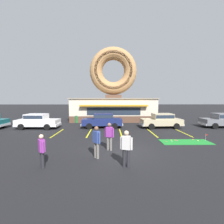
# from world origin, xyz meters

# --- Properties ---
(ground_plane) EXTENTS (160.00, 160.00, 0.00)m
(ground_plane) POSITION_xyz_m (0.00, 0.00, 0.00)
(ground_plane) COLOR black
(donut_shop_building) EXTENTS (12.30, 6.75, 10.96)m
(donut_shop_building) POSITION_xyz_m (-0.20, 13.94, 3.74)
(donut_shop_building) COLOR brown
(donut_shop_building) RESTS_ON ground
(putting_mat) EXTENTS (3.66, 1.39, 0.03)m
(putting_mat) POSITION_xyz_m (4.92, 1.85, 0.01)
(putting_mat) COLOR #1E842D
(putting_mat) RESTS_ON ground
(mini_donut_near_left) EXTENTS (0.13, 0.13, 0.04)m
(mini_donut_near_left) POSITION_xyz_m (5.79, 2.39, 0.05)
(mini_donut_near_left) COLOR #D17F47
(mini_donut_near_left) RESTS_ON putting_mat
(mini_donut_near_right) EXTENTS (0.13, 0.13, 0.04)m
(mini_donut_near_right) POSITION_xyz_m (4.42, 2.12, 0.05)
(mini_donut_near_right) COLOR #D8667F
(mini_donut_near_right) RESTS_ON putting_mat
(mini_donut_mid_left) EXTENTS (0.13, 0.13, 0.04)m
(mini_donut_mid_left) POSITION_xyz_m (3.47, 1.84, 0.05)
(mini_donut_mid_left) COLOR #A5724C
(mini_donut_mid_left) RESTS_ON putting_mat
(mini_donut_mid_centre) EXTENTS (0.13, 0.13, 0.04)m
(mini_donut_mid_centre) POSITION_xyz_m (4.30, 2.24, 0.05)
(mini_donut_mid_centre) COLOR #D17F47
(mini_donut_mid_centre) RESTS_ON putting_mat
(mini_donut_mid_right) EXTENTS (0.13, 0.13, 0.04)m
(mini_donut_mid_right) POSITION_xyz_m (6.00, 2.09, 0.05)
(mini_donut_mid_right) COLOR #E5C666
(mini_donut_mid_right) RESTS_ON putting_mat
(mini_donut_far_left) EXTENTS (0.13, 0.13, 0.04)m
(mini_donut_far_left) POSITION_xyz_m (4.03, 2.24, 0.05)
(mini_donut_far_left) COLOR #E5C666
(mini_donut_far_left) RESTS_ON putting_mat
(golf_ball) EXTENTS (0.04, 0.04, 0.04)m
(golf_ball) POSITION_xyz_m (3.89, 1.83, 0.05)
(golf_ball) COLOR white
(golf_ball) RESTS_ON putting_mat
(putting_flag_pin) EXTENTS (0.13, 0.01, 0.55)m
(putting_flag_pin) POSITION_xyz_m (6.53, 1.94, 0.44)
(putting_flag_pin) COLOR silver
(putting_flag_pin) RESTS_ON putting_mat
(car_champagne) EXTENTS (4.63, 2.12, 1.60)m
(car_champagne) POSITION_xyz_m (5.06, 7.51, 0.87)
(car_champagne) COLOR #BCAD89
(car_champagne) RESTS_ON ground
(car_grey) EXTENTS (4.62, 2.11, 1.60)m
(car_grey) POSITION_xyz_m (12.09, 7.57, 0.87)
(car_grey) COLOR slate
(car_grey) RESTS_ON ground
(car_white) EXTENTS (4.61, 2.08, 1.60)m
(car_white) POSITION_xyz_m (-8.64, 7.32, 0.87)
(car_white) COLOR silver
(car_white) RESTS_ON ground
(car_navy) EXTENTS (4.61, 2.09, 1.60)m
(car_navy) POSITION_xyz_m (-1.55, 7.72, 0.87)
(car_navy) COLOR navy
(car_navy) RESTS_ON ground
(pedestrian_blue_sweater_man) EXTENTS (0.44, 0.46, 1.76)m
(pedestrian_blue_sweater_man) POSITION_xyz_m (-1.47, -1.07, 0.98)
(pedestrian_blue_sweater_man) COLOR slate
(pedestrian_blue_sweater_man) RESTS_ON ground
(pedestrian_hooded_kid) EXTENTS (0.57, 0.35, 1.75)m
(pedestrian_hooded_kid) POSITION_xyz_m (0.02, -2.17, 0.98)
(pedestrian_hooded_kid) COLOR #232328
(pedestrian_hooded_kid) RESTS_ON ground
(pedestrian_leather_jacket_man) EXTENTS (0.57, 0.35, 1.74)m
(pedestrian_leather_jacket_man) POSITION_xyz_m (-0.78, 0.19, 0.97)
(pedestrian_leather_jacket_man) COLOR slate
(pedestrian_leather_jacket_man) RESTS_ON ground
(pedestrian_clipboard_woman) EXTENTS (0.42, 0.50, 1.59)m
(pedestrian_clipboard_woman) POSITION_xyz_m (-3.94, -2.16, 0.88)
(pedestrian_clipboard_woman) COLOR #232328
(pedestrian_clipboard_woman) RESTS_ON ground
(trash_bin) EXTENTS (0.57, 0.57, 0.97)m
(trash_bin) POSITION_xyz_m (-5.24, 11.22, 0.50)
(trash_bin) COLOR #1E662D
(trash_bin) RESTS_ON ground
(parking_stripe_far_left) EXTENTS (0.12, 3.60, 0.01)m
(parking_stripe_far_left) POSITION_xyz_m (-5.71, 5.00, 0.00)
(parking_stripe_far_left) COLOR yellow
(parking_stripe_far_left) RESTS_ON ground
(parking_stripe_left) EXTENTS (0.12, 3.60, 0.01)m
(parking_stripe_left) POSITION_xyz_m (-2.71, 5.00, 0.00)
(parking_stripe_left) COLOR yellow
(parking_stripe_left) RESTS_ON ground
(parking_stripe_mid_left) EXTENTS (0.12, 3.60, 0.01)m
(parking_stripe_mid_left) POSITION_xyz_m (0.29, 5.00, 0.00)
(parking_stripe_mid_left) COLOR yellow
(parking_stripe_mid_left) RESTS_ON ground
(parking_stripe_centre) EXTENTS (0.12, 3.60, 0.01)m
(parking_stripe_centre) POSITION_xyz_m (3.29, 5.00, 0.00)
(parking_stripe_centre) COLOR yellow
(parking_stripe_centre) RESTS_ON ground
(parking_stripe_mid_right) EXTENTS (0.12, 3.60, 0.01)m
(parking_stripe_mid_right) POSITION_xyz_m (6.29, 5.00, 0.00)
(parking_stripe_mid_right) COLOR yellow
(parking_stripe_mid_right) RESTS_ON ground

